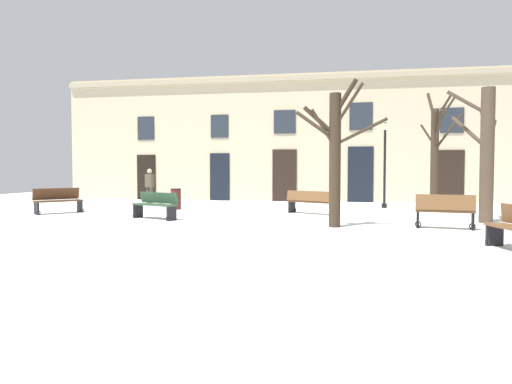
{
  "coord_description": "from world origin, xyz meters",
  "views": [
    {
      "loc": [
        3.06,
        -13.95,
        1.61
      ],
      "look_at": [
        0.0,
        2.09,
        0.85
      ],
      "focal_mm": 34.13,
      "sensor_mm": 36.0,
      "label": 1
    }
  ],
  "objects": [
    {
      "name": "ground_plane",
      "position": [
        0.0,
        0.0,
        0.0
      ],
      "size": [
        38.04,
        38.04,
        0.0
      ],
      "primitive_type": "plane",
      "color": "white"
    },
    {
      "name": "building_facade",
      "position": [
        0.01,
        10.63,
        3.25
      ],
      "size": [
        23.78,
        0.6,
        6.4
      ],
      "color": "beige",
      "rests_on": "ground"
    },
    {
      "name": "tree_center",
      "position": [
        7.11,
        1.71,
        2.13
      ],
      "size": [
        1.6,
        1.34,
        4.05
      ],
      "color": "#4C3D2D",
      "rests_on": "ground"
    },
    {
      "name": "tree_near_facade",
      "position": [
        2.68,
        -0.27,
        2.07
      ],
      "size": [
        2.58,
        1.03,
        4.08
      ],
      "color": "#382B1E",
      "rests_on": "ground"
    },
    {
      "name": "tree_foreground",
      "position": [
        6.48,
        6.64,
        2.34
      ],
      "size": [
        1.58,
        1.97,
        4.78
      ],
      "color": "#382B1E",
      "rests_on": "ground"
    },
    {
      "name": "streetlamp",
      "position": [
        4.53,
        6.91,
        2.25
      ],
      "size": [
        0.3,
        0.3,
        3.67
      ],
      "color": "black",
      "rests_on": "ground"
    },
    {
      "name": "litter_bin",
      "position": [
        -3.76,
        4.6,
        0.42
      ],
      "size": [
        0.43,
        0.43,
        0.84
      ],
      "color": "#4C1E19",
      "rests_on": "ground"
    },
    {
      "name": "bench_by_litter_bin",
      "position": [
        -7.4,
        2.13,
        0.47
      ],
      "size": [
        1.44,
        1.64,
        0.93
      ],
      "rotation": [
        0.0,
        0.0,
        0.91
      ],
      "color": "#51331E",
      "rests_on": "ground"
    },
    {
      "name": "bench_back_to_back_left",
      "position": [
        1.75,
        3.52,
        0.45
      ],
      "size": [
        1.89,
        1.32,
        0.84
      ],
      "rotation": [
        0.0,
        0.0,
        2.64
      ],
      "color": "brown",
      "rests_on": "ground"
    },
    {
      "name": "bench_far_corner",
      "position": [
        -3.08,
        0.84,
        0.46
      ],
      "size": [
        1.74,
        1.15,
        0.87
      ],
      "rotation": [
        0.0,
        0.0,
        5.84
      ],
      "color": "#2D4C33",
      "rests_on": "ground"
    },
    {
      "name": "bench_near_center_tree",
      "position": [
        5.62,
        -0.17,
        0.48
      ],
      "size": [
        1.58,
        0.72,
        0.94
      ],
      "rotation": [
        0.0,
        0.0,
        2.97
      ],
      "color": "brown",
      "rests_on": "ground"
    },
    {
      "name": "person_strolling",
      "position": [
        -6.01,
        7.24,
        0.91
      ],
      "size": [
        0.43,
        0.33,
        1.64
      ],
      "rotation": [
        0.0,
        0.0,
        2.82
      ],
      "color": "#403D3A",
      "rests_on": "ground"
    }
  ]
}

